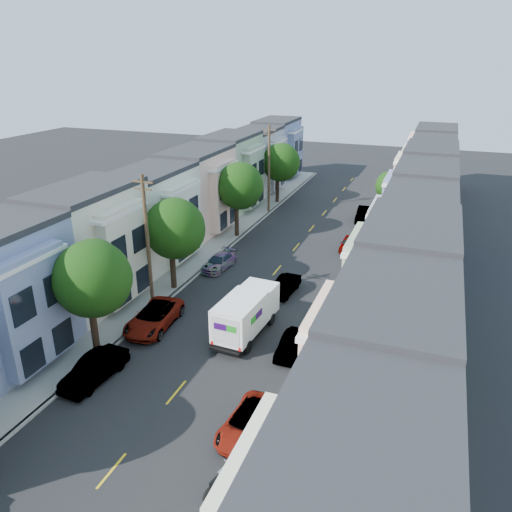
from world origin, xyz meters
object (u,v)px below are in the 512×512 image
Objects in this scene: tree_b at (91,279)px; parked_right_d at (365,215)px; parked_left_b at (94,370)px; parked_right_b at (292,345)px; tree_c at (174,229)px; parked_right_c at (349,244)px; motorcycle at (220,481)px; parked_left_c at (154,317)px; utility_pole_far at (269,169)px; parked_right_a at (248,422)px; utility_pole_near at (148,244)px; tree_e at (280,162)px; fedex_truck at (246,313)px; tree_far_r at (388,186)px; tree_d at (239,186)px; parked_left_d at (219,262)px; lead_sedan at (285,286)px.

parked_right_d is (11.20, 32.77, -4.40)m from tree_b.
parked_left_b reaches higher than parked_right_b.
parked_right_b is (11.20, -5.67, -4.52)m from tree_c.
parked_right_c is (11.20, 13.41, -4.51)m from tree_c.
tree_b reaches higher than motorcycle.
utility_pole_far is at bearing 88.36° from parked_left_c.
utility_pole_near is at bearing 143.86° from parked_right_a.
tree_e is (-0.00, 26.57, 0.02)m from tree_c.
tree_b is at bearing 124.34° from parked_left_b.
utility_pole_far is 4.64× the size of motorcycle.
parked_right_a is at bearing -40.45° from utility_pole_near.
fedex_truck is at bearing -74.05° from utility_pole_far.
utility_pole_near reaches higher than motorcycle.
parked_right_b is (-2.00, -31.38, -2.93)m from tree_far_r.
tree_far_r reaches higher than parked_right_a.
parked_left_c is (1.40, -28.16, -4.40)m from utility_pole_far.
utility_pole_far is 28.11m from fedex_truck.
tree_e is 13.32m from tree_far_r.
tree_far_r is 39.89m from parked_left_b.
parked_left_c reaches higher than parked_right_a.
utility_pole_near reaches higher than tree_d.
tree_c is at bearing -90.00° from tree_e.
parked_right_b is at bearing -43.30° from parked_left_d.
parked_right_c reaches higher than parked_right_b.
utility_pole_near is at bearing -90.00° from tree_e.
parked_left_c is (0.00, 6.47, 0.01)m from parked_left_b.
fedex_truck is 27.62m from parked_right_d.
utility_pole_far is at bearing 90.00° from tree_b.
parked_left_d is (1.40, 5.01, -4.51)m from tree_c.
parked_left_c is 30.35m from parked_right_d.
tree_far_r is 31.58m from parked_right_b.
tree_c is 26.57m from tree_e.
tree_c is (0.00, 9.87, -0.05)m from tree_b.
parked_left_d is (-6.89, 2.72, -0.02)m from lead_sedan.
tree_d reaches higher than parked_right_d.
lead_sedan is at bearing -67.54° from utility_pole_far.
parked_right_c is (3.54, 17.89, -1.01)m from fedex_truck.
lead_sedan is 11.50m from parked_right_c.
parked_left_d is 0.92× the size of parked_right_a.
parked_left_b is at bearing -94.48° from parked_left_c.
parked_left_b is at bearing -80.79° from utility_pole_near.
parked_right_a is at bearing -49.71° from tree_c.
tree_b is at bearing 163.12° from motorcycle.
parked_left_d reaches higher than motorcycle.
lead_sedan is 1.01× the size of parked_right_c.
tree_far_r is at bearing 82.24° from lead_sedan.
parked_left_c is at bearing -87.15° from utility_pole_far.
parked_right_d is at bearing 65.45° from parked_left_d.
tree_far_r is 1.34× the size of lead_sedan.
tree_b reaches higher than fedex_truck.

